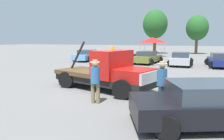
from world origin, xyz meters
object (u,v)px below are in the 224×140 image
at_px(person_near_truck, 162,80).
at_px(parked_car_navy, 220,60).
at_px(parked_car_maroon, 122,56).
at_px(person_at_hood, 95,78).
at_px(parked_car_olive, 147,57).
at_px(canopy_tent_red, 152,40).
at_px(tree_left, 197,28).
at_px(foreground_car, 210,105).
at_px(parked_car_silver, 181,59).
at_px(tree_center, 155,24).
at_px(tow_truck, 108,73).
at_px(parked_car_skyblue, 88,55).

bearing_deg(person_near_truck, parked_car_navy, -85.82).
relative_size(person_near_truck, parked_car_maroon, 0.38).
xyz_separation_m(person_at_hood, parked_car_maroon, (-4.48, 16.02, -0.41)).
bearing_deg(parked_car_olive, canopy_tent_red, 15.06).
bearing_deg(parked_car_olive, tree_left, -7.70).
height_order(person_at_hood, parked_car_maroon, person_at_hood).
relative_size(foreground_car, parked_car_silver, 1.10).
distance_m(parked_car_maroon, parked_car_silver, 6.73).
height_order(person_near_truck, tree_center, tree_center).
bearing_deg(foreground_car, tree_center, 79.25).
distance_m(tow_truck, parked_car_silver, 12.91).
bearing_deg(parked_car_silver, parked_car_maroon, 80.18).
bearing_deg(tree_left, parked_car_maroon, -113.53).
bearing_deg(parked_car_olive, person_near_truck, -158.72).
relative_size(parked_car_silver, tree_center, 0.61).
bearing_deg(parked_car_maroon, person_near_truck, -150.72).
relative_size(person_at_hood, parked_car_skyblue, 0.38).
relative_size(canopy_tent_red, tree_left, 0.48).
height_order(foreground_car, parked_car_silver, same).
bearing_deg(parked_car_olive, foreground_car, -154.47).
relative_size(person_near_truck, canopy_tent_red, 0.55).
distance_m(parked_car_olive, parked_car_navy, 7.12).
bearing_deg(parked_car_skyblue, canopy_tent_red, -31.22).
distance_m(person_near_truck, parked_car_maroon, 17.00).
height_order(parked_car_silver, tree_left, tree_left).
xyz_separation_m(parked_car_navy, tree_center, (-9.51, 17.09, 4.60)).
xyz_separation_m(parked_car_navy, tree_left, (-2.45, 18.91, 3.91)).
distance_m(parked_car_navy, tree_center, 20.09).
xyz_separation_m(parked_car_silver, parked_car_navy, (3.56, -0.06, -0.00)).
bearing_deg(person_at_hood, foreground_car, 68.02).
relative_size(person_near_truck, tree_center, 0.23).
bearing_deg(parked_car_navy, parked_car_skyblue, 81.98).
xyz_separation_m(parked_car_maroon, canopy_tent_red, (1.66, 9.30, 1.84)).
bearing_deg(parked_car_olive, tree_center, 14.89).
distance_m(foreground_car, parked_car_olive, 17.29).
height_order(person_near_truck, parked_car_maroon, person_near_truck).
xyz_separation_m(tow_truck, parked_car_skyblue, (-8.30, 13.29, -0.25)).
bearing_deg(parked_car_skyblue, tree_left, -33.21).
distance_m(parked_car_skyblue, canopy_tent_red, 11.48).
bearing_deg(person_near_truck, parked_car_maroon, -48.91).
height_order(tow_truck, canopy_tent_red, canopy_tent_red).
bearing_deg(parked_car_navy, tow_truck, 148.70).
distance_m(person_at_hood, parked_car_skyblue, 17.93).
xyz_separation_m(person_at_hood, tree_center, (-3.77, 32.04, 4.19)).
bearing_deg(tree_center, parked_car_olive, -81.65).
height_order(parked_car_maroon, tree_center, tree_center).
bearing_deg(parked_car_maroon, tree_left, -18.83).
relative_size(foreground_car, person_near_truck, 2.94).
relative_size(parked_car_skyblue, tree_center, 0.61).
bearing_deg(tow_truck, canopy_tent_red, 112.22).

